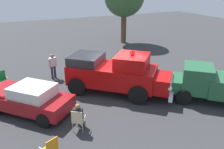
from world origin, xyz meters
TOP-DOWN VIEW (x-y plane):
  - ground_plane at (0.00, 0.00)m, footprint 60.00×60.00m
  - vintage_fire_truck at (0.15, 0.02)m, footprint 5.83×5.64m
  - classic_hot_rod at (4.99, 0.19)m, footprint 4.31×4.46m
  - parked_pickup at (-4.07, 3.23)m, footprint 4.75×4.58m
  - lawn_chair_near_truck at (3.32, 2.79)m, footprint 0.68×0.69m
  - lawn_chair_by_car at (4.77, 4.18)m, footprint 0.66×0.66m
  - lawn_chair_spare at (6.03, -3.59)m, footprint 0.61×0.61m
  - spectator_seated at (3.24, 2.69)m, footprint 0.61×0.65m
  - spectator_standing at (2.93, -3.64)m, footprint 0.63×0.41m
  - traffic_cone at (0.80, -4.09)m, footprint 0.40×0.40m

SIDE VIEW (x-z plane):
  - ground_plane at x=0.00m, z-range 0.00..0.00m
  - traffic_cone at x=0.80m, z-range -0.01..0.63m
  - lawn_chair_near_truck at x=3.32m, z-range 0.08..1.10m
  - lawn_chair_by_car at x=4.77m, z-range 0.08..1.10m
  - lawn_chair_spare at x=6.03m, z-range 0.08..1.10m
  - spectator_seated at x=3.24m, z-range 0.05..1.34m
  - classic_hot_rod at x=4.99m, z-range 0.02..1.48m
  - spectator_standing at x=2.93m, z-range 0.13..1.80m
  - parked_pickup at x=-4.07m, z-range 0.04..1.94m
  - vintage_fire_truck at x=0.15m, z-range -0.10..2.49m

